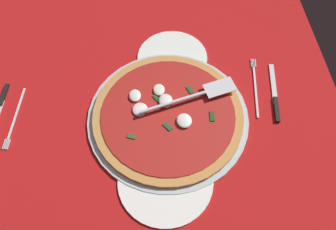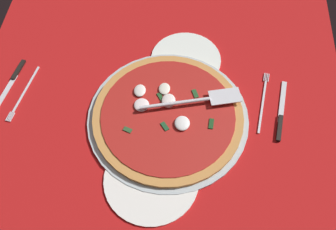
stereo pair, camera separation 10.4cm
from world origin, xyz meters
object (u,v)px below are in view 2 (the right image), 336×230
object	(u,v)px
pizza	(168,115)
place_setting_near	(18,87)
dinner_plate_left	(186,60)
pizza_server	(195,100)
dinner_plate_right	(151,179)
place_setting_far	(272,109)

from	to	relation	value
pizza	place_setting_near	bearing A→B (deg)	-98.52
dinner_plate_left	pizza_server	distance (cm)	17.83
pizza	dinner_plate_right	bearing A→B (deg)	-7.92
pizza_server	dinner_plate_left	bearing A→B (deg)	87.58
place_setting_near	place_setting_far	size ratio (longest dim) A/B	0.98
place_setting_far	place_setting_near	bearing A→B (deg)	97.95
dinner_plate_left	place_setting_near	distance (cm)	51.01
pizza	place_setting_far	bearing A→B (deg)	100.45
dinner_plate_left	place_setting_near	size ratio (longest dim) A/B	0.95
pizza	place_setting_near	xyz separation A→B (cm)	(-6.76, -45.15, -1.61)
dinner_plate_left	dinner_plate_right	bearing A→B (deg)	-9.02
pizza	pizza_server	size ratio (longest dim) A/B	1.48
dinner_plate_right	pizza	world-z (taller)	pizza
pizza	place_setting_far	world-z (taller)	pizza
place_setting_near	pizza_server	bearing A→B (deg)	97.71
dinner_plate_right	place_setting_far	world-z (taller)	place_setting_far
pizza_server	place_setting_far	bearing A→B (deg)	-10.76
dinner_plate_left	pizza	size ratio (longest dim) A/B	0.51
dinner_plate_left	pizza_server	size ratio (longest dim) A/B	0.76
place_setting_near	place_setting_far	xyz separation A→B (cm)	(1.33, 74.61, 0.00)
dinner_plate_left	place_setting_far	distance (cm)	30.21
pizza	place_setting_near	world-z (taller)	pizza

